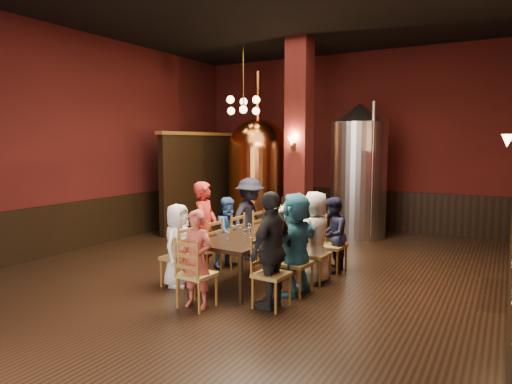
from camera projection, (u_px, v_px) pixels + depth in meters
The scene contains 36 objects.
room at pixel (248, 141), 7.60m from camera, with size 10.00×10.02×4.50m.
wainscot_back at pixel (342, 207), 12.10m from camera, with size 7.90×0.08×1.00m, color black.
wainscot_left at pixel (87, 224), 9.71m from camera, with size 0.08×9.90×1.00m, color black.
column at pixel (299, 141), 10.18m from camera, with size 0.58×0.58×4.50m, color #44110E.
partition at pixel (204, 181), 12.05m from camera, with size 0.22×3.50×2.40m, color black.
pendant_cluster at pixel (243, 105), 10.90m from camera, with size 0.90×0.90×1.70m, color #A57226, non-canonical shape.
sconce_column at pixel (293, 143), 9.92m from camera, with size 0.20×0.20×0.36m, color black, non-canonical shape.
dining_table at pixel (259, 237), 7.41m from camera, with size 1.16×2.46×0.75m.
chair_0 at pixel (178, 257), 7.07m from camera, with size 0.46×0.46×0.92m, color brown, non-canonical shape.
person_0 at pixel (178, 245), 7.05m from camera, with size 0.63×0.41×1.29m, color white.
chair_1 at pixel (206, 248), 7.63m from camera, with size 0.46×0.46×0.92m, color brown, non-canonical shape.
person_1 at pixel (205, 229), 7.59m from camera, with size 0.58×0.38×1.58m, color maroon.
chair_2 at pixel (229, 241), 8.18m from camera, with size 0.46×0.46×0.92m, color brown, non-canonical shape.
person_2 at pixel (229, 232), 8.16m from camera, with size 0.61×0.30×1.26m, color #2C5392.
chair_3 at pixel (250, 235), 8.73m from camera, with size 0.46×0.46×0.92m, color brown, non-canonical shape.
person_3 at pixel (250, 218), 8.70m from camera, with size 1.01×0.58×1.56m, color black.
chair_4 at pixel (272, 274), 6.14m from camera, with size 0.46×0.46×0.92m, color brown, non-canonical shape.
person_4 at pixel (272, 250), 6.11m from camera, with size 0.93×0.39×1.59m, color black.
chair_5 at pixel (295, 263), 6.70m from camera, with size 0.46×0.46×0.92m, color brown, non-canonical shape.
person_5 at pixel (295, 243), 6.67m from camera, with size 1.40×0.45×1.51m, color teal.
chair_6 at pixel (315, 254), 7.25m from camera, with size 0.46×0.46×0.92m, color brown, non-canonical shape.
person_6 at pixel (315, 237), 7.22m from camera, with size 0.71×0.46×1.46m, color beige.
chair_7 at pixel (332, 246), 7.81m from camera, with size 0.46×0.46×0.92m, color brown, non-canonical shape.
person_7 at pixel (332, 235), 7.79m from camera, with size 0.63×0.31×1.30m, color #191B32.
chair_8 at pixel (197, 274), 6.15m from camera, with size 0.46×0.46×0.92m, color brown, non-canonical shape.
person_8 at pixel (197, 259), 6.13m from camera, with size 0.49×0.32×1.33m, color #B2463B.
copper_kettle at pixel (258, 172), 11.75m from camera, with size 1.83×1.83×3.99m.
steel_vessel at pixel (359, 171), 10.65m from camera, with size 1.47×1.47×3.12m.
rose_vase at pixel (278, 211), 8.15m from camera, with size 0.22×0.22×0.38m.
wine_glass_0 at pixel (245, 235), 6.86m from camera, with size 0.07×0.07×0.17m, color white, non-canonical shape.
wine_glass_1 at pixel (250, 234), 6.96m from camera, with size 0.07×0.07×0.17m, color white, non-canonical shape.
wine_glass_2 at pixel (292, 223), 7.91m from camera, with size 0.07×0.07×0.17m, color white, non-canonical shape.
wine_glass_3 at pixel (229, 234), 6.95m from camera, with size 0.07×0.07×0.17m, color white, non-canonical shape.
wine_glass_4 at pixel (249, 229), 7.34m from camera, with size 0.07×0.07×0.17m, color white, non-canonical shape.
wine_glass_5 at pixel (293, 225), 7.67m from camera, with size 0.07×0.07×0.17m, color white, non-canonical shape.
wine_glass_6 at pixel (284, 228), 7.45m from camera, with size 0.07×0.07×0.17m, color white, non-canonical shape.
Camera 1 is at (3.85, -6.61, 2.24)m, focal length 32.00 mm.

